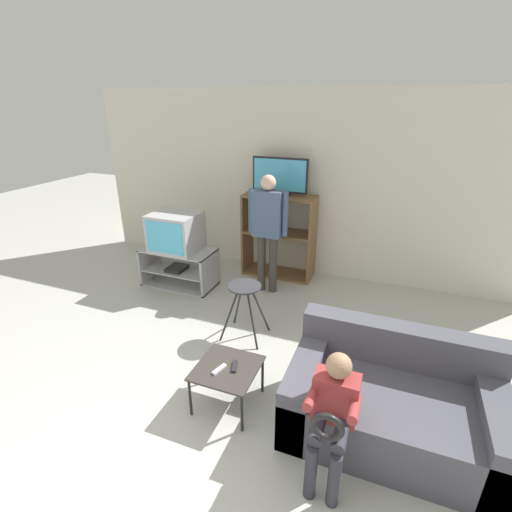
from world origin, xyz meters
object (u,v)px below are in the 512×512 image
(folding_stool, at_px, (245,295))
(snack_table, at_px, (227,371))
(media_shelf, at_px, (279,235))
(remote_control_black, at_px, (235,366))
(person_seated_child, at_px, (333,410))
(television_flat, at_px, (280,177))
(couch, at_px, (391,403))
(television_main, at_px, (176,232))
(remote_control_white, at_px, (219,369))
(tv_stand, at_px, (179,267))
(person_standing_adult, at_px, (268,224))

(folding_stool, bearing_deg, snack_table, -75.69)
(media_shelf, bearing_deg, snack_table, -81.24)
(media_shelf, bearing_deg, remote_control_black, -79.88)
(media_shelf, distance_m, folding_stool, 1.66)
(person_seated_child, bearing_deg, television_flat, 114.30)
(television_flat, distance_m, couch, 3.22)
(remote_control_black, bearing_deg, media_shelf, 82.44)
(television_main, bearing_deg, couch, -28.97)
(couch, bearing_deg, remote_control_black, -172.09)
(folding_stool, xyz_separation_m, remote_control_white, (0.21, -1.03, -0.12))
(folding_stool, bearing_deg, television_flat, 95.71)
(person_seated_child, bearing_deg, tv_stand, 139.86)
(folding_stool, height_order, person_standing_adult, person_standing_adult)
(couch, bearing_deg, remote_control_white, -169.35)
(media_shelf, relative_size, remote_control_white, 8.40)
(couch, xyz_separation_m, person_standing_adult, (-1.69, 1.88, 0.69))
(snack_table, distance_m, remote_control_black, 0.08)
(snack_table, bearing_deg, media_shelf, 98.76)
(remote_control_black, bearing_deg, person_seated_child, -40.08)
(television_main, relative_size, snack_table, 1.23)
(television_flat, xyz_separation_m, person_seated_child, (1.34, -2.98, -0.88))
(folding_stool, distance_m, remote_control_black, 1.01)
(remote_control_black, xyz_separation_m, remote_control_white, (-0.10, -0.08, 0.00))
(snack_table, bearing_deg, tv_stand, 131.66)
(person_standing_adult, bearing_deg, snack_table, -79.54)
(television_flat, height_order, person_standing_adult, television_flat)
(remote_control_black, relative_size, remote_control_white, 1.00)
(television_flat, xyz_separation_m, remote_control_white, (0.37, -2.70, -1.06))
(tv_stand, height_order, television_flat, television_flat)
(television_main, xyz_separation_m, remote_control_white, (1.57, -1.87, -0.39))
(person_standing_adult, bearing_deg, folding_stool, -83.04)
(tv_stand, bearing_deg, person_seated_child, -40.14)
(person_standing_adult, distance_m, person_seated_child, 2.77)
(folding_stool, bearing_deg, person_standing_adult, 96.96)
(remote_control_white, bearing_deg, media_shelf, 114.83)
(folding_stool, bearing_deg, person_seated_child, -48.05)
(television_flat, bearing_deg, couch, -54.87)
(television_flat, bearing_deg, tv_stand, -144.27)
(snack_table, xyz_separation_m, person_seated_child, (0.93, -0.34, 0.23))
(remote_control_black, bearing_deg, person_standing_adult, 84.51)
(snack_table, height_order, remote_control_black, remote_control_black)
(couch, height_order, person_standing_adult, person_standing_adult)
(person_standing_adult, xyz_separation_m, person_seated_child, (1.31, -2.41, -0.39))
(television_main, relative_size, couch, 0.40)
(television_flat, relative_size, snack_table, 1.53)
(media_shelf, xyz_separation_m, person_standing_adult, (0.02, -0.55, 0.35))
(media_shelf, bearing_deg, folding_stool, -84.62)
(snack_table, xyz_separation_m, person_standing_adult, (-0.38, 2.07, 0.62))
(person_standing_adult, bearing_deg, tv_stand, -167.07)
(television_flat, xyz_separation_m, person_standing_adult, (0.03, -0.57, -0.49))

